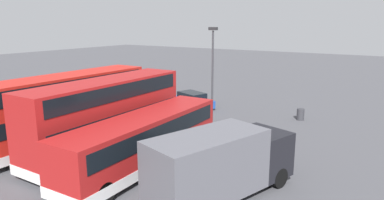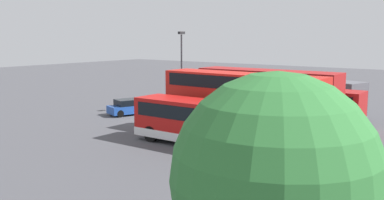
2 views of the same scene
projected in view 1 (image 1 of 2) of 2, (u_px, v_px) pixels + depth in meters
The scene contains 9 objects.
ground_plane at pixel (171, 115), 30.69m from camera, with size 140.00×140.00×0.00m, color #47474C.
bus_single_deck_near_end at pixel (144, 139), 19.35m from camera, with size 2.83×11.39×2.95m.
bus_double_decker_second at pixel (107, 114), 21.43m from camera, with size 2.67×11.23×4.55m.
bus_double_decker_third at pixel (68, 106), 23.40m from camera, with size 2.74×12.08×4.55m.
bus_single_deck_fourth at pixel (37, 110), 25.67m from camera, with size 2.69×10.95×2.95m.
box_truck_blue at pixel (221, 163), 15.93m from camera, with size 4.63×7.90×3.20m.
car_hatchback_silver at pixel (193, 100), 33.28m from camera, with size 4.67×3.16×1.43m.
lamp_post_tall at pixel (213, 67), 28.13m from camera, with size 0.70×0.30×7.53m.
waste_bin_yellow at pixel (300, 114), 29.04m from camera, with size 0.60×0.60×0.95m, color #333338.
Camera 1 is at (-17.41, 24.10, 7.93)m, focal length 33.01 mm.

